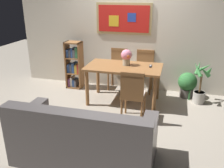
# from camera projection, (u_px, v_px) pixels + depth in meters

# --- Properties ---
(ground_plane) EXTENTS (12.00, 12.00, 0.00)m
(ground_plane) POSITION_uv_depth(u_px,v_px,m) (117.00, 109.00, 4.63)
(ground_plane) COLOR gray
(wall_back_with_painting) EXTENTS (5.20, 0.14, 2.60)m
(wall_back_with_painting) POSITION_uv_depth(u_px,v_px,m) (131.00, 31.00, 5.32)
(wall_back_with_painting) COLOR beige
(wall_back_with_painting) RESTS_ON ground_plane
(dining_table) EXTENTS (1.45, 0.83, 0.75)m
(dining_table) POSITION_uv_depth(u_px,v_px,m) (124.00, 71.00, 4.74)
(dining_table) COLOR brown
(dining_table) RESTS_ON ground_plane
(dining_chair_far_right) EXTENTS (0.40, 0.41, 0.91)m
(dining_chair_far_right) POSITION_uv_depth(u_px,v_px,m) (144.00, 67.00, 5.36)
(dining_chair_far_right) COLOR brown
(dining_chair_far_right) RESTS_ON ground_plane
(dining_chair_near_right) EXTENTS (0.40, 0.41, 0.91)m
(dining_chair_near_right) POSITION_uv_depth(u_px,v_px,m) (133.00, 92.00, 4.04)
(dining_chair_near_right) COLOR brown
(dining_chair_near_right) RESTS_ON ground_plane
(dining_chair_far_left) EXTENTS (0.40, 0.41, 0.91)m
(dining_chair_far_left) POSITION_uv_depth(u_px,v_px,m) (118.00, 65.00, 5.53)
(dining_chair_far_left) COLOR brown
(dining_chair_far_left) RESTS_ON ground_plane
(leather_couch) EXTENTS (1.80, 0.84, 0.84)m
(leather_couch) POSITION_uv_depth(u_px,v_px,m) (83.00, 140.00, 3.12)
(leather_couch) COLOR #514C4C
(leather_couch) RESTS_ON ground_plane
(bookshelf) EXTENTS (0.36, 0.28, 1.07)m
(bookshelf) POSITION_uv_depth(u_px,v_px,m) (74.00, 66.00, 5.55)
(bookshelf) COLOR brown
(bookshelf) RESTS_ON ground_plane
(potted_ivy) EXTENTS (0.39, 0.39, 0.57)m
(potted_ivy) POSITION_uv_depth(u_px,v_px,m) (187.00, 84.00, 5.10)
(potted_ivy) COLOR #4C4742
(potted_ivy) RESTS_ON ground_plane
(potted_palm) EXTENTS (0.40, 0.42, 0.85)m
(potted_palm) POSITION_uv_depth(u_px,v_px,m) (200.00, 86.00, 4.79)
(potted_palm) COLOR #B2ADA3
(potted_palm) RESTS_ON ground_plane
(flower_vase) EXTENTS (0.21, 0.21, 0.31)m
(flower_vase) POSITION_uv_depth(u_px,v_px,m) (126.00, 56.00, 4.70)
(flower_vase) COLOR tan
(flower_vase) RESTS_ON dining_table
(tv_remote) EXTENTS (0.06, 0.16, 0.02)m
(tv_remote) POSITION_uv_depth(u_px,v_px,m) (150.00, 66.00, 4.67)
(tv_remote) COLOR black
(tv_remote) RESTS_ON dining_table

